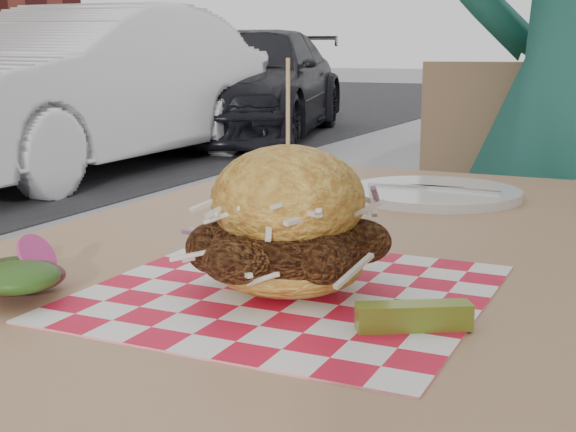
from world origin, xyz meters
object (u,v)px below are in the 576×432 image
Objects in this scene: car_dark at (249,83)px; patio_chair at (494,240)px; patio_table at (362,304)px; car_white at (83,88)px; sandwich at (288,229)px.

car_dark is 4.37× the size of patio_chair.
patio_chair reaches higher than patio_table.
patio_chair is at bearing -41.97° from car_white.
patio_table is at bearing 91.32° from sandwich.
sandwich is (0.01, -0.23, 0.14)m from patio_table.
sandwich reaches higher than patio_chair.
patio_chair is at bearing 90.63° from patio_table.
car_white reaches higher than sandwich.
patio_table is 1.26× the size of patio_chair.
sandwich is at bearing -50.13° from car_white.
patio_chair is (3.94, -6.30, -0.05)m from car_dark.
car_dark reaches higher than sandwich.
car_white is 4.28× the size of patio_chair.
car_dark is at bearing 117.96° from sandwich.
car_white is at bearing 133.25° from patio_chair.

